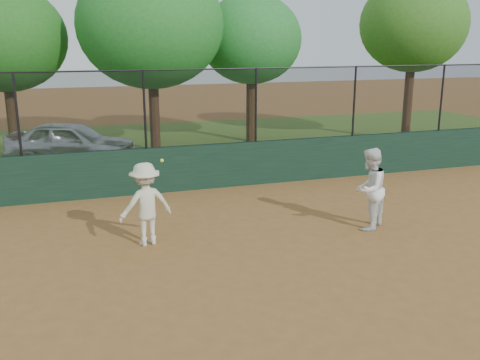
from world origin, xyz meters
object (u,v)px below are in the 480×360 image
object	(u,v)px
tree_3	(251,40)
player_second	(369,189)
tree_1	(4,38)
tree_4	(414,25)
player_main	(146,204)
tree_2	(151,25)
parked_car	(71,143)

from	to	relation	value
tree_3	player_second	bearing A→B (deg)	-95.32
player_second	tree_3	bearing A→B (deg)	-133.66
player_second	tree_1	distance (m)	13.76
tree_1	tree_4	distance (m)	14.86
tree_3	tree_4	bearing A→B (deg)	-16.44
player_main	tree_4	xyz separation A→B (m)	(11.51, 8.01, 3.64)
tree_1	tree_2	bearing A→B (deg)	-16.38
tree_4	player_main	bearing A→B (deg)	-145.19
parked_car	player_main	size ratio (longest dim) A/B	2.30
player_main	tree_1	bearing A→B (deg)	106.83
tree_2	player_main	bearing A→B (deg)	-100.54
parked_car	player_second	xyz separation A→B (m)	(5.85, -8.39, 0.18)
tree_1	tree_2	world-z (taller)	tree_2
tree_2	tree_3	distance (m)	4.02
player_main	tree_1	distance (m)	11.29
player_second	tree_4	size ratio (longest dim) A/B	0.28
tree_1	tree_3	bearing A→B (deg)	-4.12
tree_1	player_main	bearing A→B (deg)	-73.17
parked_car	tree_1	distance (m)	4.56
player_second	tree_3	size ratio (longest dim) A/B	0.31
parked_car	tree_4	xyz separation A→B (m)	(12.75, 0.17, 3.77)
tree_2	player_second	bearing A→B (deg)	-72.79
tree_1	tree_4	world-z (taller)	tree_4
tree_3	tree_4	size ratio (longest dim) A/B	0.89
tree_1	tree_4	bearing A→B (deg)	-9.22
player_main	tree_3	xyz separation A→B (m)	(5.58, 9.76, 3.09)
tree_3	tree_4	distance (m)	6.21
parked_car	player_second	distance (m)	10.23
player_second	parked_car	bearing A→B (deg)	-93.44
tree_4	tree_3	bearing A→B (deg)	163.56
player_main	tree_4	distance (m)	14.49
tree_1	tree_4	size ratio (longest dim) A/B	0.92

